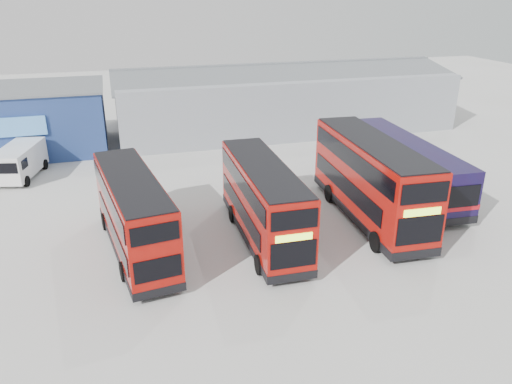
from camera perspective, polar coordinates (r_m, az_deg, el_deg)
name	(u,v)px	position (r m, az deg, el deg)	size (l,w,h in m)	color
ground_plane	(258,222)	(28.17, 0.27, -3.45)	(120.00, 120.00, 0.00)	#AFAFA9
office_block	(26,119)	(43.96, -24.83, 7.57)	(12.30, 8.32, 5.12)	navy
maintenance_shed	(280,98)	(47.84, 2.79, 10.67)	(30.50, 12.00, 5.89)	#9398A0
double_decker_left	(134,216)	(24.91, -13.75, -2.67)	(3.54, 9.67, 4.00)	#A30F09
double_decker_centre	(263,203)	(25.52, 0.83, -1.25)	(2.64, 9.75, 4.10)	#A30F09
double_decker_right	(370,180)	(28.49, 12.92, 1.29)	(3.25, 11.04, 4.61)	#A30F09
single_decker_blue	(402,166)	(33.26, 16.30, 2.82)	(3.52, 12.40, 3.32)	#0F0B34
panel_van	(19,161)	(37.97, -25.42, 3.26)	(3.16, 5.38, 2.21)	white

